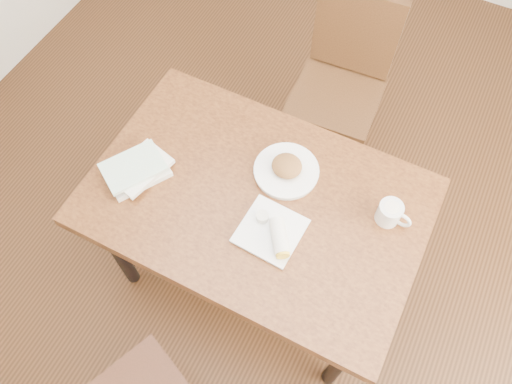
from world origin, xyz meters
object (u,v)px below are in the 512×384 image
at_px(plate_burrito, 273,233).
at_px(table, 256,208).
at_px(coffee_mug, 390,213).
at_px(plate_scone, 286,169).
at_px(book_stack, 137,170).
at_px(chair_far, 343,75).

bearing_deg(plate_burrito, table, 138.97).
xyz_separation_m(coffee_mug, plate_burrito, (-0.35, -0.25, -0.02)).
height_order(plate_scone, book_stack, plate_scone).
distance_m(chair_far, coffee_mug, 0.92).
distance_m(table, coffee_mug, 0.51).
relative_size(coffee_mug, book_stack, 0.47).
bearing_deg(table, plate_scone, 71.34).
xyz_separation_m(table, plate_burrito, (0.12, -0.11, 0.10)).
bearing_deg(coffee_mug, plate_scone, 178.40).
xyz_separation_m(table, book_stack, (-0.45, -0.11, 0.11)).
height_order(table, coffee_mug, coffee_mug).
bearing_deg(table, plate_burrito, -41.03).
distance_m(chair_far, plate_burrito, 1.04).
bearing_deg(book_stack, coffee_mug, 15.25).
bearing_deg(chair_far, table, -91.26).
height_order(coffee_mug, book_stack, coffee_mug).
relative_size(table, book_stack, 4.52).
bearing_deg(plate_scone, chair_far, 92.48).
relative_size(chair_far, plate_burrito, 4.20).
bearing_deg(table, book_stack, -166.57).
bearing_deg(coffee_mug, plate_burrito, -144.06).
distance_m(table, plate_scone, 0.19).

